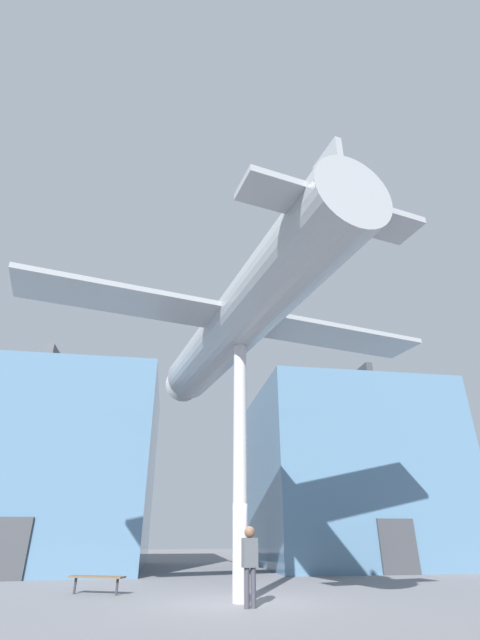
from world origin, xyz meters
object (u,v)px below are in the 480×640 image
at_px(support_pylon_central, 240,459).
at_px(suspended_airplane, 237,323).
at_px(visitor_person, 250,559).
at_px(plaza_bench, 97,578).

relative_size(support_pylon_central, suspended_airplane, 0.49).
bearing_deg(visitor_person, suspended_airplane, -93.90).
distance_m(support_pylon_central, plaza_bench, 5.89).
distance_m(support_pylon_central, visitor_person, 2.85).
height_order(support_pylon_central, visitor_person, support_pylon_central).
relative_size(support_pylon_central, visitor_person, 4.03).
relative_size(visitor_person, plaza_bench, 1.03).
xyz_separation_m(support_pylon_central, suspended_airplane, (-0.07, 0.29, 4.85)).
height_order(suspended_airplane, visitor_person, suspended_airplane).
height_order(visitor_person, plaza_bench, visitor_person).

